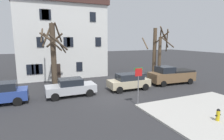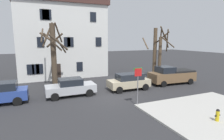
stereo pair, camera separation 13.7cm
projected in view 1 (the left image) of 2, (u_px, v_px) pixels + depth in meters
name	position (u px, v px, depth m)	size (l,w,h in m)	color
ground_plane	(111.00, 98.00, 15.98)	(120.00, 120.00, 0.00)	#2D2D30
sidewalk_slab	(214.00, 113.00, 12.63)	(8.65, 6.99, 0.12)	#B7B5AD
building_main	(60.00, 33.00, 26.06)	(11.89, 8.74, 11.89)	white
tree_bare_near	(53.00, 54.00, 18.83)	(2.73, 2.67, 6.93)	#4C3D2D
tree_bare_mid	(53.00, 55.00, 19.13)	(2.67, 2.63, 6.80)	#4C3D2D
tree_bare_far	(155.00, 51.00, 23.73)	(3.22, 3.20, 6.73)	brown
tree_bare_end	(161.00, 56.00, 23.03)	(2.43, 1.60, 6.38)	brown
car_silver_sedan	(71.00, 87.00, 16.50)	(4.44, 2.07, 1.62)	#B7BABF
car_beige_wagon	(129.00, 81.00, 18.54)	(4.29, 2.01, 1.69)	#C6B793
pickup_truck_brown	(171.00, 75.00, 21.08)	(5.48, 2.54, 2.07)	brown
fire_hydrant	(218.00, 115.00, 11.20)	(0.42, 0.22, 0.78)	gold
street_sign_pole	(138.00, 80.00, 13.76)	(0.76, 0.07, 3.01)	slate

